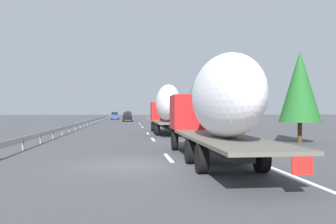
{
  "coord_description": "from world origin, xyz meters",
  "views": [
    {
      "loc": [
        -14.98,
        0.08,
        2.24
      ],
      "look_at": [
        15.02,
        -3.21,
        2.1
      ],
      "focal_mm": 38.76,
      "sensor_mm": 36.0,
      "label": 1
    }
  ],
  "objects_px": {
    "car_black_suv": "(127,117)",
    "road_sign": "(169,112)",
    "truck_lead": "(167,107)",
    "truck_trailing": "(216,105)",
    "car_blue_sedan": "(115,116)",
    "car_white_van": "(128,115)"
  },
  "relations": [
    {
      "from": "truck_lead",
      "to": "road_sign",
      "type": "distance_m",
      "value": 25.35
    },
    {
      "from": "truck_lead",
      "to": "car_black_suv",
      "type": "xyz_separation_m",
      "value": [
        39.12,
        3.88,
        -1.67
      ]
    },
    {
      "from": "car_blue_sedan",
      "to": "car_white_van",
      "type": "bearing_deg",
      "value": -10.25
    },
    {
      "from": "truck_trailing",
      "to": "car_black_suv",
      "type": "relative_size",
      "value": 3.0
    },
    {
      "from": "car_black_suv",
      "to": "road_sign",
      "type": "distance_m",
      "value": 15.65
    },
    {
      "from": "car_black_suv",
      "to": "road_sign",
      "type": "xyz_separation_m",
      "value": [
        -13.97,
        -6.98,
        1.11
      ]
    },
    {
      "from": "truck_trailing",
      "to": "car_blue_sedan",
      "type": "relative_size",
      "value": 3.01
    },
    {
      "from": "car_blue_sedan",
      "to": "road_sign",
      "type": "height_order",
      "value": "road_sign"
    },
    {
      "from": "car_blue_sedan",
      "to": "car_black_suv",
      "type": "bearing_deg",
      "value": -169.16
    },
    {
      "from": "truck_lead",
      "to": "car_blue_sedan",
      "type": "distance_m",
      "value": 55.83
    },
    {
      "from": "truck_trailing",
      "to": "car_white_van",
      "type": "bearing_deg",
      "value": 2.32
    },
    {
      "from": "truck_lead",
      "to": "car_white_van",
      "type": "height_order",
      "value": "truck_lead"
    },
    {
      "from": "car_blue_sedan",
      "to": "truck_trailing",
      "type": "bearing_deg",
      "value": -174.67
    },
    {
      "from": "car_black_suv",
      "to": "truck_lead",
      "type": "bearing_deg",
      "value": -174.34
    },
    {
      "from": "car_white_van",
      "to": "road_sign",
      "type": "bearing_deg",
      "value": -171.87
    },
    {
      "from": "car_black_suv",
      "to": "car_white_van",
      "type": "bearing_deg",
      "value": -0.19
    },
    {
      "from": "road_sign",
      "to": "truck_lead",
      "type": "bearing_deg",
      "value": 172.98
    },
    {
      "from": "car_white_van",
      "to": "road_sign",
      "type": "distance_m",
      "value": 48.55
    },
    {
      "from": "truck_lead",
      "to": "road_sign",
      "type": "xyz_separation_m",
      "value": [
        25.16,
        -3.1,
        -0.56
      ]
    },
    {
      "from": "truck_trailing",
      "to": "car_white_van",
      "type": "relative_size",
      "value": 3.21
    },
    {
      "from": "truck_trailing",
      "to": "car_white_van",
      "type": "xyz_separation_m",
      "value": [
        92.81,
        3.76,
        -1.5
      ]
    },
    {
      "from": "truck_trailing",
      "to": "car_black_suv",
      "type": "height_order",
      "value": "truck_trailing"
    }
  ]
}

